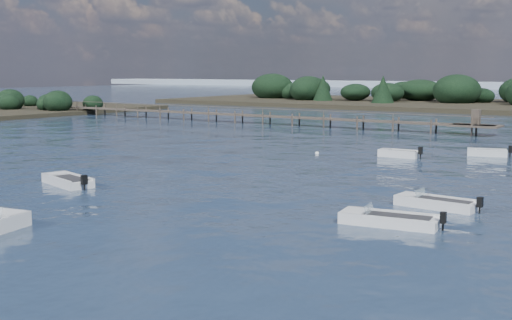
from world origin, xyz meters
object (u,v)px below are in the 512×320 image
Objects in this scene: tender_far_grey_b at (487,154)px; dinghy_mid_white_a at (389,222)px; tender_far_white at (399,155)px; jetty at (266,116)px; dinghy_mid_white_b at (436,205)px; dinghy_mid_grey at (68,182)px.

dinghy_mid_white_a is at bearing -84.85° from tender_far_grey_b.
dinghy_mid_white_a is 22.65m from tender_far_white.
jetty reaches higher than dinghy_mid_white_a.
tender_far_white is at bearing 110.26° from dinghy_mid_white_a.
jetty is at bearing 152.54° from tender_far_grey_b.
tender_far_grey_b is at bearing 97.75° from dinghy_mid_white_b.
tender_far_grey_b reaches higher than dinghy_mid_white_a.
dinghy_mid_white_b is 0.93× the size of dinghy_mid_white_a.
dinghy_mid_grey reaches higher than dinghy_mid_white_b.
dinghy_mid_white_a is at bearing -51.44° from jetty.
dinghy_mid_white_b is at bearing -47.65° from jetty.
tender_far_white is (-8.39, 16.61, 0.03)m from dinghy_mid_white_b.
dinghy_mid_white_b is 1.25× the size of tender_far_white.
dinghy_mid_grey is 0.07× the size of jetty.
dinghy_mid_white_a is 1.35× the size of tender_far_white.
jetty reaches higher than tender_far_grey_b.
tender_far_grey_b is 7.08m from tender_far_white.
dinghy_mid_white_b is at bearing 83.25° from dinghy_mid_white_a.
jetty is (-30.98, 16.10, 0.82)m from tender_far_grey_b.
dinghy_mid_grey is 19.42m from dinghy_mid_white_a.
jetty is (-33.85, 37.14, 0.85)m from dinghy_mid_white_b.
dinghy_mid_grey is at bearing -163.74° from dinghy_mid_white_b.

